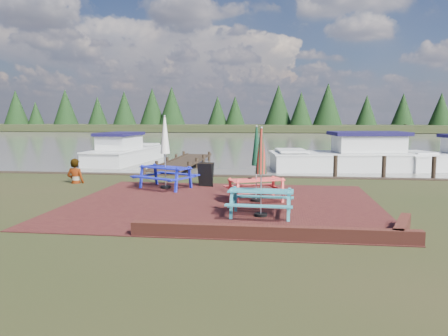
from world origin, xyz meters
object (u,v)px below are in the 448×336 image
chalkboard (206,174)px  picnic_table_teal (261,186)px  boat_near (353,158)px  person (75,159)px  boat_jetty (125,153)px  picnic_table_blue (165,164)px  picnic_table_red (256,176)px  jetty (183,162)px

chalkboard → picnic_table_teal: bearing=-55.0°
boat_near → person: (-11.50, -7.17, 0.49)m
boat_jetty → picnic_table_blue: bearing=-58.2°
picnic_table_red → chalkboard: (-1.98, 2.61, -0.34)m
picnic_table_blue → person: bearing=-166.6°
boat_near → person: 13.56m
jetty → boat_jetty: bearing=152.0°
picnic_table_teal → jetty: picnic_table_teal is taller
picnic_table_blue → person: 3.85m
picnic_table_red → boat_jetty: (-8.46, 11.96, -0.39)m
picnic_table_blue → boat_jetty: (-5.14, 9.95, -0.50)m
jetty → person: person is taller
picnic_table_teal → person: picnic_table_teal is taller
jetty → boat_jetty: size_ratio=1.29×
picnic_table_teal → chalkboard: picnic_table_teal is taller
chalkboard → jetty: size_ratio=0.10×
picnic_table_blue → boat_near: 11.11m
picnic_table_blue → chalkboard: bearing=49.3°
picnic_table_teal → jetty: 12.70m
jetty → boat_near: (8.85, 0.15, 0.33)m
picnic_table_teal → picnic_table_red: picnic_table_teal is taller
jetty → boat_jetty: boat_jetty is taller
picnic_table_red → person: 7.63m
picnic_table_teal → chalkboard: size_ratio=2.61×
picnic_table_red → boat_jetty: size_ratio=0.32×
boat_near → chalkboard: bearing=130.9°
boat_jetty → picnic_table_red: bearing=-50.2°
picnic_table_blue → boat_jetty: 11.21m
person → boat_near: bearing=-145.3°
picnic_table_teal → boat_near: (4.18, 11.94, -0.35)m
picnic_table_red → person: picnic_table_red is taller
picnic_table_teal → picnic_table_red: (-0.23, 1.96, -0.00)m
person → boat_jetty: bearing=-78.7°
picnic_table_teal → picnic_table_blue: 5.33m
picnic_table_teal → jetty: size_ratio=0.25×
picnic_table_teal → person: (-7.32, 4.77, 0.14)m
chalkboard → jetty: chalkboard is taller
picnic_table_blue → chalkboard: (1.35, 0.60, -0.45)m
picnic_table_red → jetty: 10.80m
picnic_table_blue → person: (-3.77, 0.80, 0.04)m
picnic_table_blue → picnic_table_teal: bearing=-22.8°
jetty → boat_near: 8.86m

